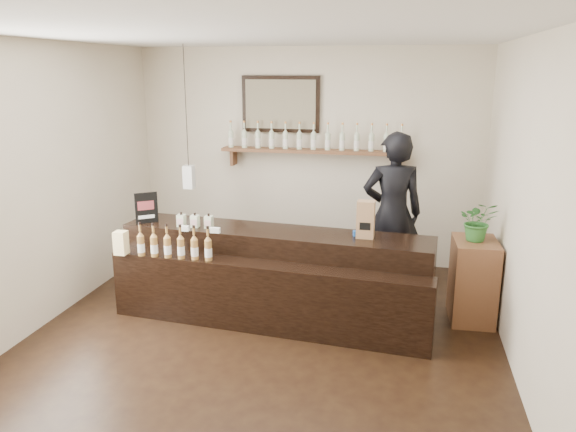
{
  "coord_description": "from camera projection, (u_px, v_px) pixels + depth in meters",
  "views": [
    {
      "loc": [
        1.25,
        -4.71,
        2.51
      ],
      "look_at": [
        0.12,
        0.7,
        1.07
      ],
      "focal_mm": 35.0,
      "sensor_mm": 36.0,
      "label": 1
    }
  ],
  "objects": [
    {
      "name": "tape_dispenser",
      "position": [
        359.0,
        232.0,
        5.58
      ],
      "size": [
        0.12,
        0.07,
        0.1
      ],
      "color": "blue",
      "rests_on": "counter"
    },
    {
      "name": "promo_sign",
      "position": [
        146.0,
        208.0,
        6.02
      ],
      "size": [
        0.21,
        0.16,
        0.34
      ],
      "color": "black",
      "rests_on": "counter"
    },
    {
      "name": "back_wall_decor",
      "position": [
        295.0,
        131.0,
        7.18
      ],
      "size": [
        2.66,
        0.96,
        1.69
      ],
      "color": "brown",
      "rests_on": "ground"
    },
    {
      "name": "shopkeeper",
      "position": [
        393.0,
        203.0,
        6.32
      ],
      "size": [
        0.85,
        0.65,
        2.11
      ],
      "primitive_type": "imported",
      "rotation": [
        0.0,
        0.0,
        3.34
      ],
      "color": "black",
      "rests_on": "ground"
    },
    {
      "name": "side_cabinet",
      "position": [
        473.0,
        280.0,
        5.73
      ],
      "size": [
        0.45,
        0.6,
        0.85
      ],
      "color": "brown",
      "rests_on": "ground"
    },
    {
      "name": "ground",
      "position": [
        261.0,
        342.0,
        5.35
      ],
      "size": [
        5.0,
        5.0,
        0.0
      ],
      "primitive_type": "plane",
      "color": "black",
      "rests_on": "ground"
    },
    {
      "name": "room_shell",
      "position": [
        259.0,
        165.0,
        4.91
      ],
      "size": [
        5.0,
        5.0,
        5.0
      ],
      "color": "beige",
      "rests_on": "ground"
    },
    {
      "name": "potted_plant",
      "position": [
        478.0,
        221.0,
        5.57
      ],
      "size": [
        0.38,
        0.33,
        0.41
      ],
      "primitive_type": "imported",
      "rotation": [
        0.0,
        0.0,
        0.03
      ],
      "color": "#2F6F2C",
      "rests_on": "side_cabinet"
    },
    {
      "name": "counter",
      "position": [
        272.0,
        278.0,
        5.79
      ],
      "size": [
        3.28,
        1.17,
        1.06
      ],
      "color": "black",
      "rests_on": "ground"
    },
    {
      "name": "paper_bag",
      "position": [
        366.0,
        219.0,
        5.49
      ],
      "size": [
        0.18,
        0.14,
        0.37
      ],
      "color": "#936A47",
      "rests_on": "counter"
    }
  ]
}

